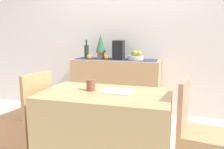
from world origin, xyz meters
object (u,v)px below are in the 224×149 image
object	(u,v)px
sideboard_console	(116,87)
chair_near_window	(28,130)
open_book	(117,92)
coffee_cup	(91,85)
potted_plant	(101,45)
dining_table	(105,130)
wine_bottle	(87,51)
coffee_maker	(119,50)
fruit_bowl	(136,58)

from	to	relation	value
sideboard_console	chair_near_window	bearing A→B (deg)	-112.47
open_book	coffee_cup	bearing A→B (deg)	-178.70
potted_plant	coffee_cup	distance (m)	1.47
sideboard_console	dining_table	size ratio (longest dim) A/B	1.10
wine_bottle	coffee_cup	xyz separation A→B (m)	(0.60, -1.39, -0.21)
sideboard_console	chair_near_window	world-z (taller)	chair_near_window
coffee_maker	chair_near_window	size ratio (longest dim) A/B	0.33
sideboard_console	fruit_bowl	world-z (taller)	fruit_bowl
potted_plant	open_book	world-z (taller)	potted_plant
open_book	dining_table	bearing A→B (deg)	-155.35
potted_plant	dining_table	distance (m)	1.70
fruit_bowl	coffee_maker	world-z (taller)	coffee_maker
sideboard_console	wine_bottle	bearing A→B (deg)	180.00
open_book	fruit_bowl	bearing A→B (deg)	94.74
coffee_maker	potted_plant	bearing A→B (deg)	180.00
sideboard_console	open_book	size ratio (longest dim) A/B	4.82
fruit_bowl	coffee_maker	bearing A→B (deg)	180.00
fruit_bowl	open_book	distance (m)	1.41
sideboard_console	coffee_cup	xyz separation A→B (m)	(0.12, -1.39, 0.35)
wine_bottle	open_book	bearing A→B (deg)	-58.34
wine_bottle	coffee_maker	world-z (taller)	wine_bottle
fruit_bowl	open_book	world-z (taller)	fruit_bowl
fruit_bowl	dining_table	world-z (taller)	fruit_bowl
fruit_bowl	wine_bottle	xyz separation A→B (m)	(-0.79, 0.00, 0.08)
coffee_maker	potted_plant	distance (m)	0.30
dining_table	coffee_cup	size ratio (longest dim) A/B	11.23
coffee_maker	wine_bottle	bearing A→B (deg)	180.00
coffee_cup	chair_near_window	size ratio (longest dim) A/B	0.12
potted_plant	open_book	size ratio (longest dim) A/B	1.36
coffee_maker	chair_near_window	bearing A→B (deg)	-113.96
fruit_bowl	coffee_cup	xyz separation A→B (m)	(-0.19, -1.39, -0.13)
coffee_cup	potted_plant	bearing A→B (deg)	104.58
wine_bottle	open_book	size ratio (longest dim) A/B	1.07
open_book	chair_near_window	xyz separation A→B (m)	(-0.97, -0.05, -0.48)
open_book	coffee_cup	world-z (taller)	coffee_cup
dining_table	coffee_cup	world-z (taller)	coffee_cup
open_book	chair_near_window	size ratio (longest dim) A/B	0.31
coffee_maker	coffee_cup	bearing A→B (deg)	-86.95
coffee_maker	open_book	world-z (taller)	coffee_maker
chair_near_window	wine_bottle	bearing A→B (deg)	85.47
coffee_maker	coffee_cup	distance (m)	1.42
coffee_maker	potted_plant	xyz separation A→B (m)	(-0.29, 0.00, 0.07)
coffee_maker	coffee_cup	xyz separation A→B (m)	(0.07, -1.39, -0.24)
coffee_maker	open_book	distance (m)	1.46
fruit_bowl	potted_plant	world-z (taller)	potted_plant
potted_plant	chair_near_window	distance (m)	1.70
potted_plant	dining_table	world-z (taller)	potted_plant
coffee_maker	open_book	size ratio (longest dim) A/B	1.05
wine_bottle	open_book	distance (m)	1.66
sideboard_console	coffee_maker	bearing A→B (deg)	0.00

